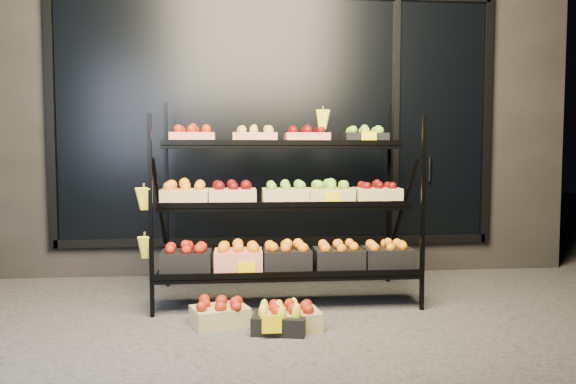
{
  "coord_description": "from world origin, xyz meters",
  "views": [
    {
      "loc": [
        -0.4,
        -3.98,
        1.22
      ],
      "look_at": [
        0.02,
        0.55,
        0.9
      ],
      "focal_mm": 35.0,
      "sensor_mm": 36.0,
      "label": 1
    }
  ],
  "objects": [
    {
      "name": "ground",
      "position": [
        0.0,
        0.0,
        0.0
      ],
      "size": [
        24.0,
        24.0,
        0.0
      ],
      "primitive_type": "plane",
      "color": "#514F4C",
      "rests_on": "ground"
    },
    {
      "name": "display_rack",
      "position": [
        -0.02,
        0.6,
        0.79
      ],
      "size": [
        2.18,
        1.02,
        1.7
      ],
      "color": "black",
      "rests_on": "ground"
    },
    {
      "name": "tag_floor_a",
      "position": [
        -0.18,
        -0.4,
        0.06
      ],
      "size": [
        0.13,
        0.01,
        0.12
      ],
      "primitive_type": "cube",
      "color": "#FAD400",
      "rests_on": "ground"
    },
    {
      "name": "floor_crate_midright",
      "position": [
        -0.03,
        -0.2,
        0.09
      ],
      "size": [
        0.42,
        0.33,
        0.2
      ],
      "rotation": [
        0.0,
        0.0,
        0.14
      ],
      "color": "tan",
      "rests_on": "ground"
    },
    {
      "name": "floor_crate_midleft",
      "position": [
        -0.11,
        -0.26,
        0.09
      ],
      "size": [
        0.41,
        0.33,
        0.19
      ],
      "rotation": [
        0.0,
        0.0,
        -0.21
      ],
      "color": "black",
      "rests_on": "ground"
    },
    {
      "name": "building",
      "position": [
        0.0,
        2.59,
        1.75
      ],
      "size": [
        6.0,
        2.08,
        3.5
      ],
      "color": "#2D2826",
      "rests_on": "ground"
    },
    {
      "name": "floor_crate_left",
      "position": [
        -0.52,
        -0.06,
        0.09
      ],
      "size": [
        0.45,
        0.38,
        0.19
      ],
      "rotation": [
        0.0,
        0.0,
        0.33
      ],
      "color": "tan",
      "rests_on": "ground"
    }
  ]
}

